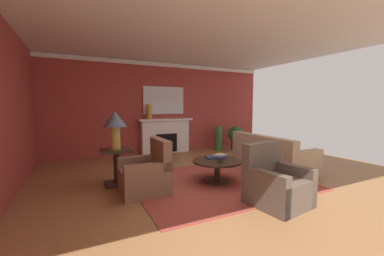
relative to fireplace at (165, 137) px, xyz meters
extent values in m
plane|color=olive|center=(-0.07, -3.23, -0.54)|extent=(9.22, 9.22, 0.00)
cube|color=#9E3833|center=(-0.07, 0.21, 0.94)|extent=(7.69, 0.12, 2.97)
cube|color=white|center=(-0.07, -2.93, 2.46)|extent=(7.69, 7.36, 0.06)
cube|color=white|center=(-0.07, 0.13, 2.35)|extent=(7.69, 0.08, 0.12)
cube|color=#993D33|center=(-0.08, -3.30, -0.53)|extent=(3.34, 2.76, 0.01)
cube|color=white|center=(0.00, 0.01, 0.00)|extent=(1.60, 0.25, 1.08)
cube|color=black|center=(0.00, -0.01, -0.19)|extent=(0.70, 0.26, 0.60)
cube|color=white|center=(0.00, -0.02, 0.57)|extent=(1.80, 0.35, 0.06)
cube|color=silver|center=(0.00, 0.12, 1.19)|extent=(1.38, 0.04, 0.89)
cube|color=tan|center=(1.67, -3.04, -0.31)|extent=(0.98, 2.13, 0.45)
cube|color=tan|center=(1.32, -3.03, 0.11)|extent=(0.28, 2.11, 0.40)
cube|color=tan|center=(1.64, -3.99, -0.23)|extent=(0.91, 0.23, 0.62)
cube|color=tan|center=(1.71, -2.10, -0.23)|extent=(0.91, 0.23, 0.62)
cube|color=brown|center=(-1.59, -3.25, -0.32)|extent=(0.81, 0.81, 0.44)
cube|color=brown|center=(-1.27, -3.25, 0.16)|extent=(0.17, 0.80, 0.51)
cube|color=brown|center=(-1.58, -2.92, -0.24)|extent=(0.80, 0.15, 0.60)
cube|color=brown|center=(-1.59, -3.58, -0.24)|extent=(0.80, 0.15, 0.60)
cube|color=brown|center=(0.16, -4.70, -0.32)|extent=(0.90, 0.90, 0.44)
cube|color=brown|center=(0.11, -4.39, 0.16)|extent=(0.81, 0.27, 0.51)
cube|color=brown|center=(-0.17, -4.75, -0.24)|extent=(0.25, 0.81, 0.60)
cube|color=brown|center=(0.48, -4.66, -0.24)|extent=(0.25, 0.81, 0.60)
cylinder|color=#2D2319|center=(-0.08, -3.30, -0.11)|extent=(1.00, 1.00, 0.04)
cylinder|color=#2D2319|center=(-0.08, -3.30, -0.33)|extent=(0.12, 0.12, 0.41)
cylinder|color=#2D2319|center=(-0.08, -3.30, -0.52)|extent=(0.56, 0.56, 0.03)
cube|color=#2D2319|center=(-1.95, -2.56, 0.14)|extent=(0.56, 0.56, 0.04)
cube|color=#2D2319|center=(-1.95, -2.56, -0.21)|extent=(0.10, 0.10, 0.66)
cube|color=#2D2319|center=(-1.95, -2.56, -0.52)|extent=(0.45, 0.45, 0.04)
cylinder|color=#B28E38|center=(-1.95, -2.56, 0.39)|extent=(0.18, 0.18, 0.45)
cone|color=#4C566B|center=(-1.95, -2.56, 0.76)|extent=(0.44, 0.44, 0.30)
cylinder|color=#33703D|center=(1.88, -0.30, -0.12)|extent=(0.25, 0.25, 0.83)
cylinder|color=#B7892D|center=(-0.55, -0.05, 0.83)|extent=(0.17, 0.17, 0.46)
cube|color=navy|center=(-0.11, -3.14, -0.07)|extent=(0.27, 0.23, 0.05)
cube|color=tan|center=(0.06, -3.19, -0.02)|extent=(0.28, 0.27, 0.04)
cube|color=navy|center=(-0.11, -3.48, 0.01)|extent=(0.22, 0.19, 0.03)
cylinder|color=#333333|center=(2.48, -0.49, -0.39)|extent=(0.32, 0.32, 0.30)
sphere|color=#28602D|center=(2.48, -0.49, 0.01)|extent=(0.56, 0.56, 0.56)
camera|label=1|loc=(-2.63, -7.31, 1.00)|focal=22.09mm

